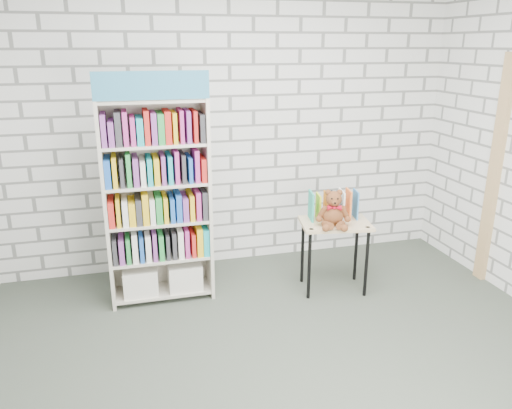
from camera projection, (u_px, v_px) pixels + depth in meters
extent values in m
plane|color=#3D453A|center=(294.00, 373.00, 3.44)|extent=(4.50, 4.50, 0.00)
cube|color=silver|center=(231.00, 126.00, 4.85)|extent=(4.50, 0.02, 2.80)
cube|color=beige|center=(106.00, 207.00, 4.12)|extent=(0.03, 0.34, 1.76)
cube|color=beige|center=(208.00, 199.00, 4.32)|extent=(0.03, 0.34, 1.76)
cube|color=beige|center=(157.00, 198.00, 4.37)|extent=(0.88, 0.02, 1.76)
cube|color=teal|center=(152.00, 85.00, 3.77)|extent=(0.88, 0.02, 0.21)
cube|color=beige|center=(163.00, 290.00, 4.47)|extent=(0.82, 0.32, 0.02)
cube|color=beige|center=(161.00, 256.00, 4.37)|extent=(0.82, 0.32, 0.02)
cube|color=beige|center=(159.00, 221.00, 4.27)|extent=(0.82, 0.32, 0.02)
cube|color=beige|center=(157.00, 183.00, 4.17)|extent=(0.82, 0.32, 0.02)
cube|color=beige|center=(154.00, 144.00, 4.07)|extent=(0.82, 0.32, 0.02)
cube|color=beige|center=(151.00, 100.00, 3.96)|extent=(0.82, 0.32, 0.02)
cube|color=silver|center=(140.00, 280.00, 4.38)|extent=(0.29, 0.28, 0.23)
cube|color=silver|center=(185.00, 275.00, 4.48)|extent=(0.29, 0.28, 0.23)
cube|color=#19A5B2|center=(161.00, 243.00, 4.32)|extent=(0.82, 0.28, 0.23)
cube|color=white|center=(158.00, 207.00, 4.22)|extent=(0.82, 0.28, 0.23)
cube|color=purple|center=(156.00, 168.00, 4.12)|extent=(0.82, 0.28, 0.23)
cube|color=#333338|center=(153.00, 128.00, 4.02)|extent=(0.82, 0.28, 0.23)
cube|color=tan|center=(335.00, 224.00, 4.44)|extent=(0.67, 0.52, 0.03)
cylinder|color=black|center=(309.00, 266.00, 4.36)|extent=(0.03, 0.03, 0.63)
cylinder|color=black|center=(302.00, 251.00, 4.67)|extent=(0.03, 0.03, 0.63)
cylinder|color=black|center=(366.00, 264.00, 4.41)|extent=(0.03, 0.03, 0.63)
cylinder|color=black|center=(356.00, 249.00, 4.71)|extent=(0.03, 0.03, 0.63)
cylinder|color=black|center=(311.00, 229.00, 4.27)|extent=(0.04, 0.04, 0.01)
cylinder|color=black|center=(368.00, 227.00, 4.31)|extent=(0.04, 0.04, 0.01)
cube|color=teal|center=(311.00, 206.00, 4.47)|extent=(0.04, 0.19, 0.25)
cube|color=yellow|center=(318.00, 206.00, 4.48)|extent=(0.04, 0.19, 0.25)
cube|color=orange|center=(326.00, 205.00, 4.48)|extent=(0.04, 0.19, 0.25)
cube|color=black|center=(333.00, 205.00, 4.49)|extent=(0.04, 0.19, 0.25)
cube|color=white|center=(341.00, 205.00, 4.49)|extent=(0.04, 0.19, 0.25)
cube|color=orange|center=(348.00, 205.00, 4.50)|extent=(0.04, 0.19, 0.25)
cube|color=#3786D1|center=(356.00, 205.00, 4.51)|extent=(0.04, 0.19, 0.25)
ellipsoid|color=brown|center=(333.00, 215.00, 4.33)|extent=(0.19, 0.16, 0.19)
sphere|color=brown|center=(334.00, 199.00, 4.28)|extent=(0.14, 0.14, 0.14)
sphere|color=brown|center=(328.00, 192.00, 4.28)|extent=(0.05, 0.05, 0.05)
sphere|color=brown|center=(340.00, 192.00, 4.28)|extent=(0.05, 0.05, 0.05)
sphere|color=brown|center=(335.00, 203.00, 4.23)|extent=(0.05, 0.05, 0.05)
sphere|color=black|center=(332.00, 199.00, 4.22)|extent=(0.02, 0.02, 0.02)
sphere|color=black|center=(338.00, 199.00, 4.22)|extent=(0.02, 0.02, 0.02)
sphere|color=black|center=(335.00, 203.00, 4.21)|extent=(0.02, 0.02, 0.02)
cylinder|color=brown|center=(322.00, 212.00, 4.31)|extent=(0.10, 0.10, 0.13)
cylinder|color=brown|center=(344.00, 212.00, 4.30)|extent=(0.10, 0.07, 0.13)
sphere|color=brown|center=(319.00, 219.00, 4.31)|extent=(0.05, 0.05, 0.05)
sphere|color=brown|center=(348.00, 219.00, 4.31)|extent=(0.05, 0.05, 0.05)
cylinder|color=brown|center=(328.00, 225.00, 4.26)|extent=(0.06, 0.15, 0.08)
cylinder|color=brown|center=(340.00, 225.00, 4.26)|extent=(0.13, 0.15, 0.08)
sphere|color=brown|center=(326.00, 228.00, 4.20)|extent=(0.07, 0.07, 0.07)
sphere|color=brown|center=(344.00, 228.00, 4.20)|extent=(0.07, 0.07, 0.07)
cone|color=#B60B20|center=(331.00, 208.00, 4.25)|extent=(0.07, 0.06, 0.05)
cone|color=#B60B20|center=(338.00, 208.00, 4.25)|extent=(0.07, 0.06, 0.05)
sphere|color=#B60B20|center=(334.00, 208.00, 4.25)|extent=(0.03, 0.03, 0.03)
cube|color=tan|center=(495.00, 172.00, 4.53)|extent=(0.05, 0.12, 2.10)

